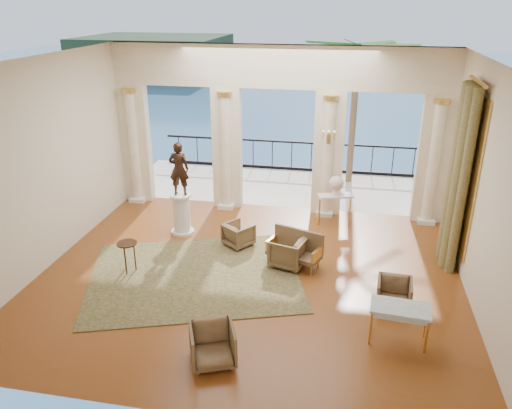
% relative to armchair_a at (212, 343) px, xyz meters
% --- Properties ---
extents(floor, '(9.00, 9.00, 0.00)m').
position_rel_armchair_a_xyz_m(floor, '(0.03, 2.80, -0.37)').
color(floor, '#43270D').
rests_on(floor, ground).
extents(room_walls, '(9.00, 9.00, 9.00)m').
position_rel_armchair_a_xyz_m(room_walls, '(0.03, 1.68, 2.51)').
color(room_walls, beige).
rests_on(room_walls, ground).
extents(arcade, '(9.00, 0.56, 4.50)m').
position_rel_armchair_a_xyz_m(arcade, '(0.03, 6.62, 2.21)').
color(arcade, beige).
rests_on(arcade, ground).
extents(terrace, '(10.00, 3.60, 0.10)m').
position_rel_armchair_a_xyz_m(terrace, '(0.03, 8.60, -0.42)').
color(terrace, '#BEB3A0').
rests_on(terrace, ground).
extents(balustrade, '(9.00, 0.06, 1.03)m').
position_rel_armchair_a_xyz_m(balustrade, '(0.03, 10.20, 0.04)').
color(balustrade, black).
rests_on(balustrade, terrace).
extents(palm_tree, '(2.00, 2.00, 4.50)m').
position_rel_armchair_a_xyz_m(palm_tree, '(2.03, 9.40, 3.72)').
color(palm_tree, '#4C3823').
rests_on(palm_tree, terrace).
extents(headland, '(22.00, 18.00, 6.00)m').
position_rel_armchair_a_xyz_m(headland, '(-29.97, 72.80, -3.37)').
color(headland, black).
rests_on(headland, sea).
extents(sea, '(160.00, 160.00, 0.00)m').
position_rel_armchair_a_xyz_m(sea, '(0.03, 62.80, -6.37)').
color(sea, '#275889').
rests_on(sea, ground).
extents(curtain, '(0.33, 1.40, 4.09)m').
position_rel_armchair_a_xyz_m(curtain, '(4.31, 4.30, 1.65)').
color(curtain, brown).
rests_on(curtain, ground).
extents(window_frame, '(0.04, 1.60, 3.40)m').
position_rel_armchair_a_xyz_m(window_frame, '(4.50, 4.30, 1.73)').
color(window_frame, gold).
rests_on(window_frame, room_walls).
extents(wall_sconce, '(0.30, 0.11, 0.33)m').
position_rel_armchair_a_xyz_m(wall_sconce, '(1.43, 6.31, 1.86)').
color(wall_sconce, gold).
rests_on(wall_sconce, arcade).
extents(rug, '(5.31, 4.69, 0.02)m').
position_rel_armchair_a_xyz_m(rug, '(-1.13, 2.59, -0.36)').
color(rug, '#292D15').
rests_on(rug, ground).
extents(armchair_a, '(0.92, 0.89, 0.74)m').
position_rel_armchair_a_xyz_m(armchair_a, '(0.00, 0.00, 0.00)').
color(armchair_a, '#3F301E').
rests_on(armchair_a, ground).
extents(armchair_b, '(0.68, 0.64, 0.66)m').
position_rel_armchair_a_xyz_m(armchair_b, '(3.02, 2.18, -0.04)').
color(armchair_b, '#3F301E').
rests_on(armchair_b, ground).
extents(armchair_c, '(0.85, 0.88, 0.75)m').
position_rel_armchair_a_xyz_m(armchair_c, '(0.79, 3.45, 0.00)').
color(armchair_c, '#3F301E').
rests_on(armchair_c, ground).
extents(armchair_d, '(0.83, 0.82, 0.63)m').
position_rel_armchair_a_xyz_m(armchair_d, '(-0.51, 4.20, -0.05)').
color(armchair_d, '#3F301E').
rests_on(armchair_d, ground).
extents(settee, '(1.31, 0.90, 0.80)m').
position_rel_armchair_a_xyz_m(settee, '(0.95, 3.56, 0.03)').
color(settee, '#3F301E').
rests_on(settee, ground).
extents(game_table, '(1.05, 0.63, 0.69)m').
position_rel_armchair_a_xyz_m(game_table, '(3.03, 1.15, 0.25)').
color(game_table, '#99B4C3').
rests_on(game_table, ground).
extents(pedestal, '(0.58, 0.58, 1.06)m').
position_rel_armchair_a_xyz_m(pedestal, '(-2.08, 4.60, 0.14)').
color(pedestal, silver).
rests_on(pedestal, ground).
extents(statue, '(0.52, 0.37, 1.34)m').
position_rel_armchair_a_xyz_m(statue, '(-2.08, 4.60, 1.36)').
color(statue, black).
rests_on(statue, pedestal).
extents(console_table, '(0.95, 0.60, 0.85)m').
position_rel_armchair_a_xyz_m(console_table, '(1.71, 5.85, 0.33)').
color(console_table, silver).
rests_on(console_table, ground).
extents(urn, '(0.39, 0.39, 0.51)m').
position_rel_armchair_a_xyz_m(urn, '(1.71, 5.85, 0.77)').
color(urn, white).
rests_on(urn, console_table).
extents(side_table, '(0.43, 0.43, 0.71)m').
position_rel_armchair_a_xyz_m(side_table, '(-2.60, 2.51, 0.24)').
color(side_table, black).
rests_on(side_table, ground).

